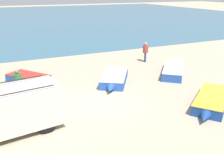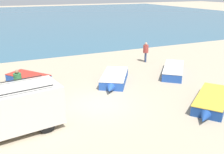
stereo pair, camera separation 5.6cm
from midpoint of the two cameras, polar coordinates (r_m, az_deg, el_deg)
The scene contains 9 objects.
ground_plane at distance 15.36m, azimuth -2.86°, elevation -6.03°, with size 200.00×200.00×0.00m, color tan.
sea_water at distance 65.49m, azimuth -20.61°, elevation 11.92°, with size 120.00×80.00×0.01m, color #33607A.
parked_van at distance 12.90m, azimuth -22.04°, elevation -6.72°, with size 5.24×2.75×2.27m.
fishing_rowboat_0 at distance 18.76m, azimuth 0.59°, elevation -0.30°, with size 3.40×4.39×0.62m.
fishing_rowboat_1 at distance 16.14m, azimuth 20.96°, elevation -4.89°, with size 4.63×3.83×0.60m.
fishing_rowboat_2 at distance 21.33m, azimuth 13.33°, elevation 1.57°, with size 4.10×4.55×0.64m.
fishing_rowboat_3 at distance 19.66m, azimuth -17.40°, elevation -0.35°, with size 3.02×3.59×0.58m.
fisherman_0 at distance 24.13m, azimuth 7.42°, elevation 5.77°, with size 0.48×0.48×1.81m.
fisherman_1 at distance 16.97m, azimuth -19.71°, elevation -0.82°, with size 0.47×0.47×1.78m.
Camera 2 is at (-5.12, -12.98, 6.42)m, focal length 42.00 mm.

